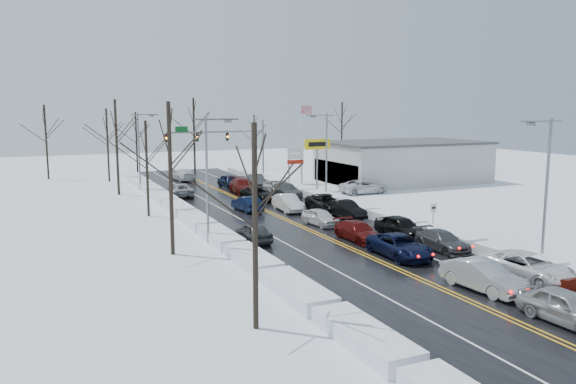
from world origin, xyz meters
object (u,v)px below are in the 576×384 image
traffic_signal_mast (227,140)px  dealership_building (402,162)px  queued_car_0 (566,324)px  oncoming_car_0 (247,211)px  flagpole (301,134)px  tires_plus_sign (317,148)px

traffic_signal_mast → dealership_building: size_ratio=0.65×
queued_car_0 → oncoming_car_0: 32.12m
dealership_building → oncoming_car_0: (-25.60, -11.33, -2.66)m
flagpole → queued_car_0: bearing=-103.5°
flagpole → oncoming_car_0: size_ratio=2.32×
tires_plus_sign → oncoming_car_0: 16.09m
traffic_signal_mast → oncoming_car_0: size_ratio=3.09×
tires_plus_sign → queued_car_0: tires_plus_sign is taller
flagpole → dealership_building: 15.24m
traffic_signal_mast → dealership_building: traffic_signal_mast is taller
traffic_signal_mast → tires_plus_sign: 13.92m
traffic_signal_mast → tires_plus_sign: traffic_signal_mast is taller
tires_plus_sign → oncoming_car_0: size_ratio=1.39×
flagpole → queued_car_0: 57.15m
dealership_building → oncoming_car_0: bearing=-156.1°
tires_plus_sign → dealership_building: (13.48, 2.01, -2.34)m
tires_plus_sign → oncoming_car_0: bearing=-142.4°
traffic_signal_mast → flagpole: 11.90m
traffic_signal_mast → queued_car_0: size_ratio=2.91×
flagpole → tires_plus_sign: bearing=-108.4°
oncoming_car_0 → flagpole: bearing=-130.8°
queued_car_0 → flagpole: bearing=73.8°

